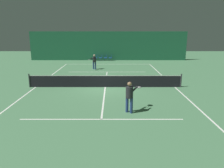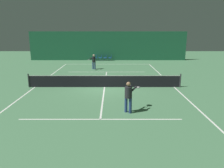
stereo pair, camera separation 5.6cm
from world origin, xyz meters
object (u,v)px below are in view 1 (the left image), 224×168
at_px(tennis_net, 104,81).
at_px(courtside_chair_2, 105,57).
at_px(courtside_chair_1, 100,57).
at_px(player_near, 129,95).
at_px(courtside_chair_3, 110,57).
at_px(courtside_chair_0, 95,57).
at_px(player_far, 93,61).

bearing_deg(tennis_net, courtside_chair_2, 91.31).
bearing_deg(courtside_chair_1, player_near, 7.05).
xyz_separation_m(courtside_chair_2, courtside_chair_3, (0.72, 0.00, 0.00)).
height_order(courtside_chair_0, courtside_chair_2, same).
height_order(courtside_chair_0, courtside_chair_1, same).
distance_m(player_far, courtside_chair_3, 7.47).
distance_m(player_near, courtside_chair_3, 20.75).
relative_size(courtside_chair_2, courtside_chair_3, 1.00).
height_order(tennis_net, courtside_chair_2, tennis_net).
height_order(player_near, courtside_chair_2, player_near).
distance_m(tennis_net, player_near, 5.65).
bearing_deg(player_far, courtside_chair_0, -148.32).
bearing_deg(player_near, courtside_chair_2, 39.43).
bearing_deg(player_far, courtside_chair_1, -154.04).
xyz_separation_m(player_far, courtside_chair_0, (-0.29, 7.21, -0.50)).
relative_size(tennis_net, courtside_chair_3, 14.29).
distance_m(courtside_chair_0, courtside_chair_1, 0.72).
bearing_deg(courtside_chair_1, courtside_chair_3, 90.00).
relative_size(player_near, courtside_chair_0, 2.05).
bearing_deg(player_near, courtside_chair_0, 43.36).
bearing_deg(courtside_chair_0, player_near, 9.01).
bearing_deg(courtside_chair_0, tennis_net, 6.69).
bearing_deg(player_near, courtside_chair_1, 41.41).
bearing_deg(courtside_chair_0, courtside_chair_3, 90.00).
height_order(player_far, courtside_chair_2, player_far).
xyz_separation_m(player_far, courtside_chair_1, (0.43, 7.21, -0.50)).
bearing_deg(player_far, tennis_net, 39.91).
bearing_deg(courtside_chair_0, courtside_chair_2, 90.00).
relative_size(player_near, courtside_chair_1, 2.05).
bearing_deg(courtside_chair_3, courtside_chair_1, -90.00).
distance_m(courtside_chair_0, courtside_chair_3, 2.16).
xyz_separation_m(tennis_net, courtside_chair_2, (-0.35, 15.29, -0.03)).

